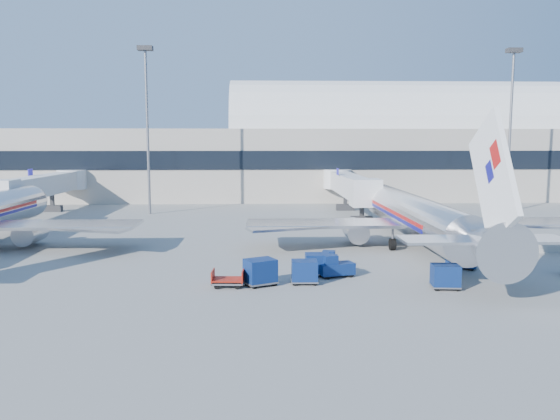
{
  "coord_description": "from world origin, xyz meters",
  "views": [
    {
      "loc": [
        -4.64,
        -45.31,
        9.85
      ],
      "look_at": [
        -2.84,
        6.0,
        3.46
      ],
      "focal_mm": 35.0,
      "sensor_mm": 36.0,
      "label": 1
    }
  ],
  "objects_px": {
    "barrier_mid": "(550,248)",
    "cart_solo_near": "(445,276)",
    "jetbridge_mid": "(45,185)",
    "cart_open_red": "(228,281)",
    "airliner_main": "(418,217)",
    "cart_train_a": "(317,264)",
    "mast_east": "(511,106)",
    "cart_train_b": "(305,271)",
    "barrier_near": "(514,248)",
    "tug_lead": "(335,267)",
    "cart_train_c": "(260,271)",
    "jetbridge_near": "(348,185)",
    "tug_left": "(329,260)",
    "mast_west": "(147,105)",
    "tug_right": "(460,260)"
  },
  "relations": [
    {
      "from": "cart_train_a",
      "to": "cart_solo_near",
      "type": "relative_size",
      "value": 0.94
    },
    {
      "from": "jetbridge_mid",
      "to": "airliner_main",
      "type": "bearing_deg",
      "value": -30.64
    },
    {
      "from": "barrier_near",
      "to": "cart_train_a",
      "type": "distance_m",
      "value": 20.04
    },
    {
      "from": "airliner_main",
      "to": "jetbridge_near",
      "type": "relative_size",
      "value": 1.35
    },
    {
      "from": "tug_left",
      "to": "cart_train_a",
      "type": "height_order",
      "value": "cart_train_a"
    },
    {
      "from": "jetbridge_mid",
      "to": "cart_train_c",
      "type": "xyz_separation_m",
      "value": [
        29.69,
        -39.26,
        -2.94
      ]
    },
    {
      "from": "barrier_near",
      "to": "jetbridge_mid",
      "type": "bearing_deg",
      "value": 151.2
    },
    {
      "from": "airliner_main",
      "to": "cart_open_red",
      "type": "relative_size",
      "value": 16.59
    },
    {
      "from": "tug_left",
      "to": "tug_lead",
      "type": "bearing_deg",
      "value": -164.9
    },
    {
      "from": "mast_west",
      "to": "cart_train_b",
      "type": "xyz_separation_m",
      "value": [
        18.38,
        -38.1,
        -13.91
      ]
    },
    {
      "from": "mast_east",
      "to": "tug_lead",
      "type": "relative_size",
      "value": 8.04
    },
    {
      "from": "cart_train_c",
      "to": "barrier_mid",
      "type": "bearing_deg",
      "value": -4.47
    },
    {
      "from": "jetbridge_mid",
      "to": "cart_open_red",
      "type": "relative_size",
      "value": 12.24
    },
    {
      "from": "tug_left",
      "to": "cart_train_c",
      "type": "xyz_separation_m",
      "value": [
        -5.39,
        -5.02,
        0.32
      ]
    },
    {
      "from": "mast_east",
      "to": "cart_train_c",
      "type": "relative_size",
      "value": 8.73
    },
    {
      "from": "tug_right",
      "to": "cart_solo_near",
      "type": "bearing_deg",
      "value": -89.27
    },
    {
      "from": "mast_east",
      "to": "cart_solo_near",
      "type": "xyz_separation_m",
      "value": [
        -22.22,
        -39.8,
        -13.9
      ]
    },
    {
      "from": "airliner_main",
      "to": "cart_solo_near",
      "type": "distance_m",
      "value": 14.62
    },
    {
      "from": "airliner_main",
      "to": "cart_open_red",
      "type": "bearing_deg",
      "value": -141.79
    },
    {
      "from": "cart_solo_near",
      "to": "mast_east",
      "type": "bearing_deg",
      "value": 65.52
    },
    {
      "from": "cart_solo_near",
      "to": "cart_open_red",
      "type": "bearing_deg",
      "value": -179.22
    },
    {
      "from": "jetbridge_mid",
      "to": "cart_train_b",
      "type": "height_order",
      "value": "jetbridge_mid"
    },
    {
      "from": "mast_east",
      "to": "cart_train_b",
      "type": "bearing_deg",
      "value": -129.69
    },
    {
      "from": "jetbridge_mid",
      "to": "jetbridge_near",
      "type": "bearing_deg",
      "value": 0.0
    },
    {
      "from": "jetbridge_near",
      "to": "tug_left",
      "type": "bearing_deg",
      "value": -101.42
    },
    {
      "from": "barrier_near",
      "to": "airliner_main",
      "type": "bearing_deg",
      "value": 162.61
    },
    {
      "from": "barrier_mid",
      "to": "cart_solo_near",
      "type": "bearing_deg",
      "value": -138.88
    },
    {
      "from": "airliner_main",
      "to": "barrier_mid",
      "type": "distance_m",
      "value": 11.84
    },
    {
      "from": "barrier_near",
      "to": "tug_lead",
      "type": "bearing_deg",
      "value": -154.59
    },
    {
      "from": "mast_west",
      "to": "cart_train_c",
      "type": "relative_size",
      "value": 8.73
    },
    {
      "from": "jetbridge_near",
      "to": "cart_train_a",
      "type": "distance_m",
      "value": 37.58
    },
    {
      "from": "barrier_near",
      "to": "cart_train_a",
      "type": "bearing_deg",
      "value": -157.19
    },
    {
      "from": "mast_east",
      "to": "barrier_mid",
      "type": "xyz_separation_m",
      "value": [
        -8.7,
        -28.0,
        -14.34
      ]
    },
    {
      "from": "barrier_mid",
      "to": "cart_solo_near",
      "type": "distance_m",
      "value": 17.95
    },
    {
      "from": "tug_right",
      "to": "tug_left",
      "type": "xyz_separation_m",
      "value": [
        -10.3,
        0.43,
        -0.01
      ]
    },
    {
      "from": "jetbridge_mid",
      "to": "mast_west",
      "type": "height_order",
      "value": "mast_west"
    },
    {
      "from": "barrier_mid",
      "to": "cart_solo_near",
      "type": "height_order",
      "value": "cart_solo_near"
    },
    {
      "from": "cart_train_a",
      "to": "barrier_near",
      "type": "bearing_deg",
      "value": 22.49
    },
    {
      "from": "cart_train_b",
      "to": "cart_train_c",
      "type": "relative_size",
      "value": 0.73
    },
    {
      "from": "jetbridge_near",
      "to": "cart_train_a",
      "type": "xyz_separation_m",
      "value": [
        -8.07,
        -36.57,
        -3.05
      ]
    },
    {
      "from": "jetbridge_near",
      "to": "cart_open_red",
      "type": "relative_size",
      "value": 12.24
    },
    {
      "from": "cart_open_red",
      "to": "tug_lead",
      "type": "bearing_deg",
      "value": 22.06
    },
    {
      "from": "barrier_mid",
      "to": "tug_right",
      "type": "xyz_separation_m",
      "value": [
        -10.32,
        -5.87,
        0.23
      ]
    },
    {
      "from": "airliner_main",
      "to": "tug_left",
      "type": "bearing_deg",
      "value": -139.56
    },
    {
      "from": "cart_solo_near",
      "to": "jetbridge_mid",
      "type": "bearing_deg",
      "value": 140.78
    },
    {
      "from": "cart_train_b",
      "to": "cart_train_c",
      "type": "bearing_deg",
      "value": -172.82
    },
    {
      "from": "jetbridge_mid",
      "to": "cart_train_a",
      "type": "distance_m",
      "value": 49.98
    },
    {
      "from": "barrier_mid",
      "to": "cart_train_a",
      "type": "relative_size",
      "value": 1.6
    },
    {
      "from": "tug_right",
      "to": "cart_train_a",
      "type": "xyz_separation_m",
      "value": [
        -11.45,
        -1.9,
        0.2
      ]
    },
    {
      "from": "mast_west",
      "to": "tug_lead",
      "type": "bearing_deg",
      "value": -60.13
    }
  ]
}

